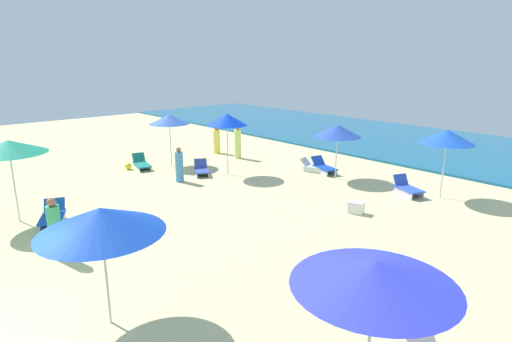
{
  "coord_description": "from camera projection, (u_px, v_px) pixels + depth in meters",
  "views": [
    {
      "loc": [
        8.26,
        -0.77,
        5.2
      ],
      "look_at": [
        -2.67,
        8.92,
        1.28
      ],
      "focal_mm": 29.73,
      "sensor_mm": 36.0,
      "label": 1
    }
  ],
  "objects": [
    {
      "name": "umbrella_1",
      "position": [
        8.0,
        147.0,
        13.27
      ],
      "size": [
        2.28,
        2.28,
        2.71
      ],
      "color": "silver",
      "rests_on": "ground_plane"
    },
    {
      "name": "beachgoer_3",
      "position": [
        217.0,
        140.0,
        23.66
      ],
      "size": [
        0.44,
        0.44,
        1.56
      ],
      "rotation": [
        0.0,
        0.0,
        0.12
      ],
      "color": "#F9E256",
      "rests_on": "ground_plane"
    },
    {
      "name": "lounge_chair_0_0",
      "position": [
        407.0,
        188.0,
        16.51
      ],
      "size": [
        1.38,
        1.03,
        0.72
      ],
      "rotation": [
        0.0,
        0.0,
        1.19
      ],
      "color": "silver",
      "rests_on": "ground_plane"
    },
    {
      "name": "umbrella_3",
      "position": [
        101.0,
        220.0,
        8.03
      ],
      "size": [
        2.43,
        2.43,
        2.47
      ],
      "color": "silver",
      "rests_on": "ground_plane"
    },
    {
      "name": "umbrella_2",
      "position": [
        227.0,
        120.0,
        18.86
      ],
      "size": [
        1.8,
        1.8,
        2.8
      ],
      "color": "silver",
      "rests_on": "ground_plane"
    },
    {
      "name": "umbrella_5",
      "position": [
        338.0,
        131.0,
        18.25
      ],
      "size": [
        2.03,
        2.03,
        2.42
      ],
      "color": "silver",
      "rests_on": "ground_plane"
    },
    {
      "name": "umbrella_6",
      "position": [
        169.0,
        119.0,
        20.68
      ],
      "size": [
        1.97,
        1.97,
        2.53
      ],
      "color": "silver",
      "rests_on": "ground_plane"
    },
    {
      "name": "lounge_chair_5_0",
      "position": [
        316.0,
        167.0,
        19.89
      ],
      "size": [
        1.62,
        1.0,
        0.6
      ],
      "rotation": [
        0.0,
        0.0,
        1.87
      ],
      "color": "silver",
      "rests_on": "ground_plane"
    },
    {
      "name": "lounge_chair_6_0",
      "position": [
        141.0,
        164.0,
        20.5
      ],
      "size": [
        1.55,
        0.92,
        0.66
      ],
      "rotation": [
        0.0,
        0.0,
        1.34
      ],
      "color": "silver",
      "rests_on": "ground_plane"
    },
    {
      "name": "umbrella_7",
      "position": [
        374.0,
        274.0,
        6.13
      ],
      "size": [
        2.47,
        2.47,
        2.36
      ],
      "color": "silver",
      "rests_on": "ground_plane"
    },
    {
      "name": "lounge_chair_2_0",
      "position": [
        201.0,
        170.0,
        19.42
      ],
      "size": [
        1.34,
        1.11,
        0.64
      ],
      "rotation": [
        0.0,
        0.0,
        1.06
      ],
      "color": "silver",
      "rests_on": "ground_plane"
    },
    {
      "name": "cooler_box_0",
      "position": [
        356.0,
        208.0,
        14.58
      ],
      "size": [
        0.61,
        0.52,
        0.41
      ],
      "primitive_type": "cube",
      "rotation": [
        0.0,
        0.0,
        3.51
      ],
      "color": "silver",
      "rests_on": "ground_plane"
    },
    {
      "name": "ocean",
      "position": [
        494.0,
        155.0,
        23.17
      ],
      "size": [
        60.0,
        12.0,
        0.12
      ],
      "primitive_type": "cube",
      "color": "#165D85",
      "rests_on": "ground_plane"
    },
    {
      "name": "beach_ball_1",
      "position": [
        128.0,
        166.0,
        20.3
      ],
      "size": [
        0.32,
        0.32,
        0.32
      ],
      "primitive_type": "sphere",
      "color": "yellow",
      "rests_on": "ground_plane"
    },
    {
      "name": "beachgoer_0",
      "position": [
        55.0,
        229.0,
        11.25
      ],
      "size": [
        0.48,
        0.48,
        1.67
      ],
      "rotation": [
        0.0,
        0.0,
        0.88
      ],
      "color": "#39A368",
      "rests_on": "ground_plane"
    },
    {
      "name": "beachgoer_2",
      "position": [
        179.0,
        166.0,
        18.2
      ],
      "size": [
        0.4,
        0.4,
        1.52
      ],
      "rotation": [
        0.0,
        0.0,
        1.38
      ],
      "color": "#458BBF",
      "rests_on": "ground_plane"
    },
    {
      "name": "beachgoer_1",
      "position": [
        238.0,
        144.0,
        22.46
      ],
      "size": [
        0.52,
        0.52,
        1.71
      ],
      "rotation": [
        0.0,
        0.0,
        2.52
      ],
      "color": "#E0F076",
      "rests_on": "ground_plane"
    },
    {
      "name": "lounge_chair_5_1",
      "position": [
        324.0,
        167.0,
        19.72
      ],
      "size": [
        1.51,
        0.95,
        0.68
      ],
      "rotation": [
        0.0,
        0.0,
        1.31
      ],
      "color": "silver",
      "rests_on": "ground_plane"
    },
    {
      "name": "lounge_chair_1_0",
      "position": [
        53.0,
        216.0,
        13.63
      ],
      "size": [
        1.6,
        1.22,
        0.68
      ],
      "rotation": [
        0.0,
        0.0,
        1.13
      ],
      "color": "silver",
      "rests_on": "ground_plane"
    },
    {
      "name": "umbrella_0",
      "position": [
        447.0,
        137.0,
        15.65
      ],
      "size": [
        1.99,
        1.99,
        2.64
      ],
      "color": "silver",
      "rests_on": "ground_plane"
    }
  ]
}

